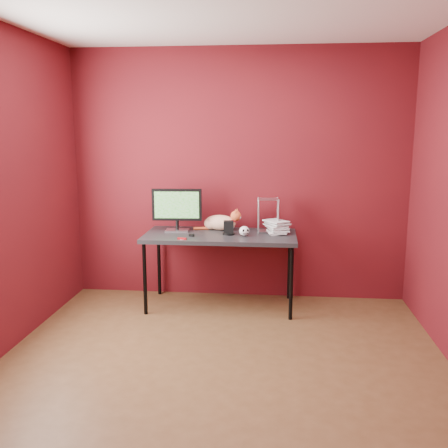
# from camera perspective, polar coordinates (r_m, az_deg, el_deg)

# --- Properties ---
(room) EXTENTS (3.52, 3.52, 2.61)m
(room) POSITION_cam_1_polar(r_m,az_deg,el_deg) (3.48, -0.42, 5.30)
(room) COLOR #4E331B
(room) RESTS_ON ground
(desk) EXTENTS (1.50, 0.70, 0.75)m
(desk) POSITION_cam_1_polar(r_m,az_deg,el_deg) (4.96, -0.43, -1.72)
(desk) COLOR black
(desk) RESTS_ON ground
(monitor) EXTENTS (0.50, 0.18, 0.44)m
(monitor) POSITION_cam_1_polar(r_m,az_deg,el_deg) (5.06, -5.41, 1.87)
(monitor) COLOR #B9BABE
(monitor) RESTS_ON desk
(cat) EXTENTS (0.50, 0.25, 0.23)m
(cat) POSITION_cam_1_polar(r_m,az_deg,el_deg) (5.13, -0.37, 0.19)
(cat) COLOR orange
(cat) RESTS_ON desk
(skull_mug) EXTENTS (0.10, 0.11, 0.10)m
(skull_mug) POSITION_cam_1_polar(r_m,az_deg,el_deg) (4.86, 2.33, -0.80)
(skull_mug) COLOR white
(skull_mug) RESTS_ON desk
(speaker) EXTENTS (0.12, 0.12, 0.14)m
(speaker) POSITION_cam_1_polar(r_m,az_deg,el_deg) (4.92, 0.53, -0.49)
(speaker) COLOR black
(speaker) RESTS_ON desk
(book_stack) EXTENTS (0.28, 0.29, 1.41)m
(book_stack) POSITION_cam_1_polar(r_m,az_deg,el_deg) (4.91, 5.31, 7.01)
(book_stack) COLOR beige
(book_stack) RESTS_ON desk
(wire_rack) EXTENTS (0.21, 0.18, 0.34)m
(wire_rack) POSITION_cam_1_polar(r_m,az_deg,el_deg) (5.06, 5.07, 1.04)
(wire_rack) COLOR #B9BABE
(wire_rack) RESTS_ON desk
(pocket_knife) EXTENTS (0.09, 0.04, 0.02)m
(pocket_knife) POSITION_cam_1_polar(r_m,az_deg,el_deg) (4.73, -4.82, -1.67)
(pocket_knife) COLOR #9F0C12
(pocket_knife) RESTS_ON desk
(black_gadget) EXTENTS (0.05, 0.04, 0.02)m
(black_gadget) POSITION_cam_1_polar(r_m,az_deg,el_deg) (4.85, -3.73, -1.30)
(black_gadget) COLOR black
(black_gadget) RESTS_ON desk
(washer) EXTENTS (0.04, 0.04, 0.00)m
(washer) POSITION_cam_1_polar(r_m,az_deg,el_deg) (4.72, -4.80, -1.77)
(washer) COLOR #B9BABE
(washer) RESTS_ON desk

